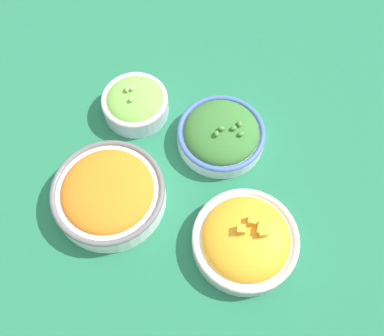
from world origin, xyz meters
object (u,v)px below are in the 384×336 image
bowl_squash (245,240)px  bowl_carrots (109,193)px  bowl_broccoli (221,134)px  bowl_lettuce (135,103)px

bowl_squash → bowl_carrots: size_ratio=0.90×
bowl_broccoli → bowl_carrots: size_ratio=0.84×
bowl_squash → bowl_carrots: (0.28, -0.00, 0.00)m
bowl_squash → bowl_lettuce: bearing=-34.5°
bowl_carrots → bowl_broccoli: bearing=-129.2°
bowl_squash → bowl_lettuce: size_ratio=1.40×
bowl_squash → bowl_broccoli: 0.24m
bowl_broccoli → bowl_carrots: bearing=50.8°
bowl_squash → bowl_carrots: bearing=-0.0°
bowl_broccoli → bowl_lettuce: bearing=-2.9°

